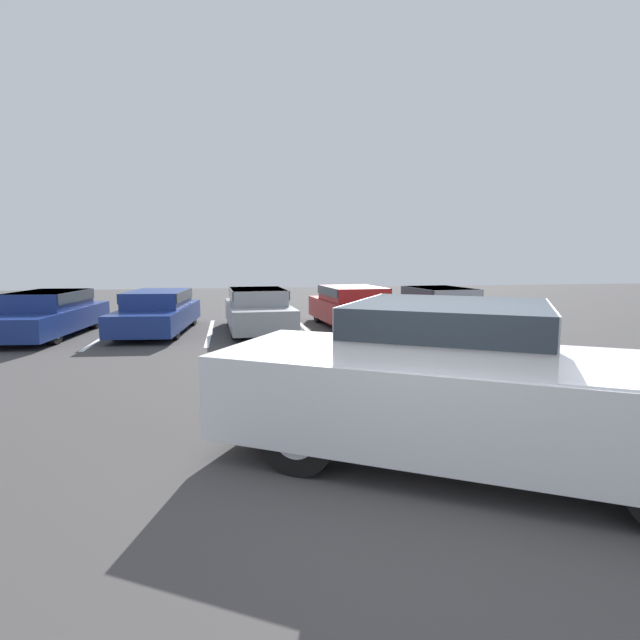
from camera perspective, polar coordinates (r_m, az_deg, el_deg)
The scene contains 12 objects.
ground_plane at distance 5.31m, azimuth 13.81°, elevation -17.42°, with size 60.00×60.00×0.00m, color #423F3F.
stall_stripe_b at distance 15.23m, azimuth -23.17°, elevation -1.53°, with size 0.12×5.13×0.01m, color white.
stall_stripe_c at distance 14.85m, azimuth -12.46°, elevation -1.32°, with size 0.12×5.13×0.01m, color white.
stall_stripe_d at distance 15.01m, azimuth -1.59°, elevation -1.06°, with size 0.12×5.13×0.01m, color white.
stall_stripe_e at distance 15.69m, azimuth 8.69°, elevation -0.77°, with size 0.12×5.13×0.01m, color white.
stall_stripe_f at distance 16.82m, azimuth 17.85°, elevation -0.50°, with size 0.12×5.13×0.01m, color white.
pickup_truck at distance 5.51m, azimuth 17.44°, elevation -7.12°, with size 5.72×4.58×1.72m.
parked_sedan_a at distance 15.63m, azimuth -28.64°, elevation 0.77°, with size 2.19×4.92×1.23m.
parked_sedan_b at distance 15.15m, azimuth -18.04°, elevation 1.08°, with size 2.14×4.79×1.20m.
parked_sedan_c at distance 14.69m, azimuth -7.11°, elevation 1.28°, with size 1.90×4.39×1.24m.
parked_sedan_d at distance 15.47m, azimuth 3.81°, elevation 1.66°, with size 2.13×4.57×1.25m.
parked_sedan_e at distance 16.36m, azimuth 13.57°, elevation 1.67°, with size 2.09×4.75×1.19m.
Camera 1 is at (-2.03, -4.38, 2.21)m, focal length 28.00 mm.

